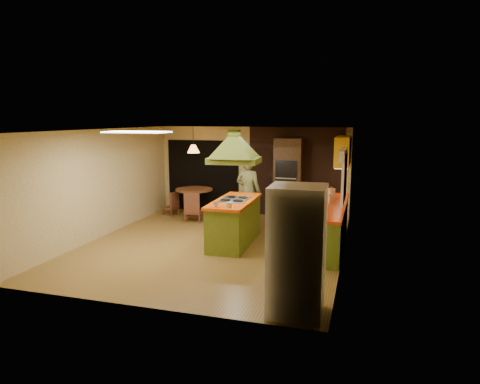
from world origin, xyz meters
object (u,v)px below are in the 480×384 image
(refrigerator, at_px, (297,251))
(canister_large, at_px, (331,194))
(man, at_px, (248,193))
(dining_table, at_px, (194,197))
(kitchen_island, at_px, (234,222))
(wall_oven, at_px, (288,179))

(refrigerator, relative_size, canister_large, 7.55)
(man, distance_m, dining_table, 2.12)
(kitchen_island, height_order, refrigerator, refrigerator)
(kitchen_island, xyz_separation_m, refrigerator, (1.85, -3.02, 0.42))
(refrigerator, relative_size, wall_oven, 0.84)
(man, bearing_deg, canister_large, -174.83)
(dining_table, bearing_deg, man, -27.37)
(kitchen_island, height_order, dining_table, kitchen_island)
(dining_table, height_order, canister_large, canister_large)
(man, distance_m, refrigerator, 4.76)
(canister_large, bearing_deg, dining_table, 162.12)
(man, bearing_deg, refrigerator, 126.99)
(dining_table, bearing_deg, wall_oven, 9.58)
(kitchen_island, bearing_deg, man, 91.04)
(canister_large, bearing_deg, kitchen_island, -152.41)
(wall_oven, distance_m, dining_table, 2.68)
(man, distance_m, wall_oven, 1.59)
(kitchen_island, distance_m, canister_large, 2.32)
(refrigerator, height_order, canister_large, refrigerator)
(dining_table, relative_size, canister_large, 4.25)
(kitchen_island, height_order, wall_oven, wall_oven)
(man, distance_m, canister_large, 2.07)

